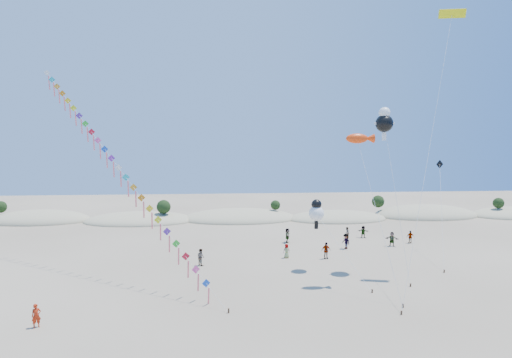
# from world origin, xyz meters

# --- Properties ---
(ground) EXTENTS (160.00, 160.00, 0.00)m
(ground) POSITION_xyz_m (0.00, 0.00, 0.00)
(ground) COLOR #7D6D56
(ground) RESTS_ON ground
(dune_ridge) EXTENTS (145.30, 11.49, 5.57)m
(dune_ridge) POSITION_xyz_m (1.06, 45.14, 0.11)
(dune_ridge) COLOR tan
(dune_ridge) RESTS_ON ground
(kite_train) EXTENTS (21.06, 21.00, 21.42)m
(kite_train) POSITION_xyz_m (-13.36, 17.92, 10.99)
(kite_train) COLOR #3F2D1E
(kite_train) RESTS_ON ground
(fish_kite) EXTENTS (2.87, 6.98, 13.48)m
(fish_kite) POSITION_xyz_m (9.48, 13.17, 12.99)
(fish_kite) COLOR #3F2D1E
(fish_kite) RESTS_ON ground
(cartoon_kite_low) EXTENTS (4.10, 7.81, 7.07)m
(cartoon_kite_low) POSITION_xyz_m (6.48, 17.08, 5.84)
(cartoon_kite_low) COLOR #3F2D1E
(cartoon_kite_low) RESTS_ON ground
(cartoon_kite_high) EXTENTS (2.00, 6.62, 16.13)m
(cartoon_kite_high) POSITION_xyz_m (13.13, 16.97, 14.72)
(cartoon_kite_high) COLOR #3F2D1E
(cartoon_kite_high) RESTS_ON ground
(parafoil_kite) EXTENTS (10.12, 11.18, 25.34)m
(parafoil_kite) POSITION_xyz_m (18.97, 15.84, 24.43)
(parafoil_kite) COLOR #3F2D1E
(parafoil_kite) RESTS_ON ground
(dark_kite) EXTENTS (4.94, 10.09, 10.58)m
(dark_kite) POSITION_xyz_m (21.98, 22.23, 7.44)
(dark_kite) COLOR #3F2D1E
(dark_kite) RESTS_ON ground
(flyer_foreground) EXTENTS (0.72, 0.66, 1.65)m
(flyer_foreground) POSITION_xyz_m (-15.65, 5.37, 0.83)
(flyer_foreground) COLOR #AC250D
(flyer_foreground) RESTS_ON ground
(beachgoers) EXTENTS (26.84, 12.14, 1.83)m
(beachgoers) POSITION_xyz_m (10.24, 25.62, 0.86)
(beachgoers) COLOR slate
(beachgoers) RESTS_ON ground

